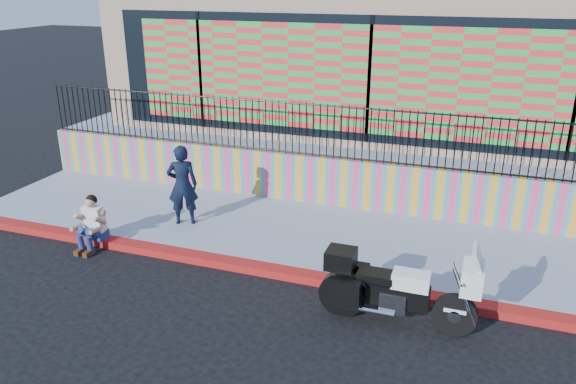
% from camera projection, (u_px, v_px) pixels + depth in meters
% --- Properties ---
extents(ground, '(90.00, 90.00, 0.00)m').
position_uv_depth(ground, '(312.00, 281.00, 9.84)').
color(ground, black).
rests_on(ground, ground).
extents(red_curb, '(16.00, 0.30, 0.15)m').
position_uv_depth(red_curb, '(312.00, 278.00, 9.82)').
color(red_curb, '#A80C23').
rests_on(red_curb, ground).
extents(sidewalk, '(16.00, 3.00, 0.15)m').
position_uv_depth(sidewalk, '(336.00, 239.00, 11.27)').
color(sidewalk, '#959DB3').
rests_on(sidewalk, ground).
extents(mural_wall, '(16.00, 0.20, 1.10)m').
position_uv_depth(mural_wall, '(356.00, 184.00, 12.45)').
color(mural_wall, '#F5407E').
rests_on(mural_wall, sidewalk).
extents(metal_fence, '(15.80, 0.04, 1.20)m').
position_uv_depth(metal_fence, '(358.00, 134.00, 12.04)').
color(metal_fence, black).
rests_on(metal_fence, mural_wall).
extents(elevated_platform, '(16.00, 10.00, 1.25)m').
position_uv_depth(elevated_platform, '(395.00, 132.00, 16.97)').
color(elevated_platform, '#959DB3').
rests_on(elevated_platform, ground).
extents(storefront_building, '(14.00, 8.06, 4.00)m').
position_uv_depth(storefront_building, '(400.00, 44.00, 15.84)').
color(storefront_building, tan).
rests_on(storefront_building, elevated_platform).
extents(police_motorcycle, '(2.36, 0.78, 1.47)m').
position_uv_depth(police_motorcycle, '(395.00, 287.00, 8.47)').
color(police_motorcycle, black).
rests_on(police_motorcycle, ground).
extents(police_officer, '(0.73, 0.63, 1.70)m').
position_uv_depth(police_officer, '(182.00, 185.00, 11.54)').
color(police_officer, black).
rests_on(police_officer, sidewalk).
extents(seated_man, '(0.54, 0.71, 1.06)m').
position_uv_depth(seated_man, '(90.00, 228.00, 10.87)').
color(seated_man, navy).
rests_on(seated_man, ground).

